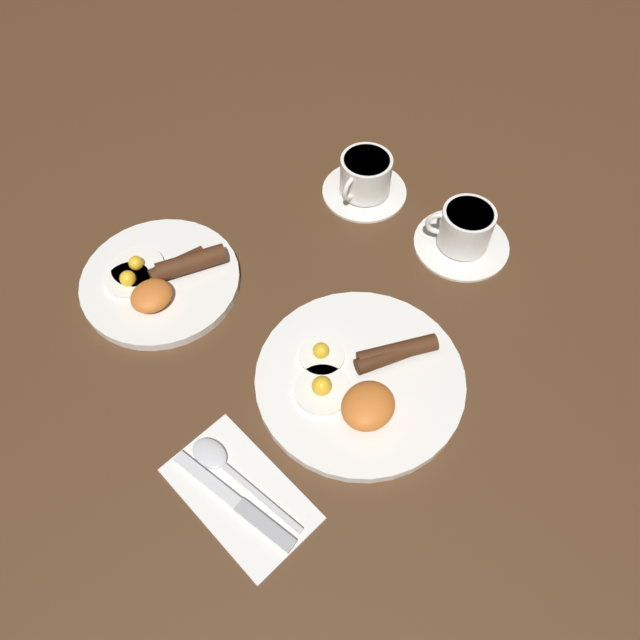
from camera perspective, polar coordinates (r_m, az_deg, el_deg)
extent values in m
plane|color=#4C301C|center=(0.87, 3.64, -5.67)|extent=(3.00, 3.00, 0.00)
cylinder|color=white|center=(0.86, 3.67, -5.44)|extent=(0.29, 0.29, 0.01)
cylinder|color=white|center=(0.84, 0.23, -6.41)|extent=(0.08, 0.08, 0.01)
sphere|color=yellow|center=(0.84, 0.15, -6.04)|extent=(0.03, 0.03, 0.03)
cylinder|color=white|center=(0.87, 0.17, -3.32)|extent=(0.06, 0.06, 0.01)
sphere|color=yellow|center=(0.86, 0.09, -2.82)|extent=(0.02, 0.02, 0.02)
ellipsoid|color=orange|center=(0.82, 4.42, -7.83)|extent=(0.08, 0.07, 0.03)
cylinder|color=#472614|center=(0.87, 7.09, -2.83)|extent=(0.11, 0.08, 0.02)
cylinder|color=#412311|center=(0.86, 6.10, -3.35)|extent=(0.09, 0.06, 0.02)
cylinder|color=white|center=(0.99, -14.37, 3.48)|extent=(0.24, 0.24, 0.01)
cylinder|color=white|center=(0.99, -17.10, 3.49)|extent=(0.07, 0.07, 0.01)
sphere|color=yellow|center=(0.98, -17.15, 3.64)|extent=(0.02, 0.02, 0.02)
cylinder|color=white|center=(1.00, -16.33, 4.69)|extent=(0.08, 0.08, 0.01)
sphere|color=yellow|center=(0.99, -16.47, 5.01)|extent=(0.02, 0.02, 0.02)
ellipsoid|color=orange|center=(0.94, -15.15, 2.16)|extent=(0.06, 0.06, 0.03)
cylinder|color=#472614|center=(0.97, -11.69, 5.16)|extent=(0.11, 0.07, 0.03)
cylinder|color=#452513|center=(0.97, -12.87, 4.91)|extent=(0.09, 0.05, 0.02)
cylinder|color=white|center=(1.03, 12.81, 6.86)|extent=(0.15, 0.15, 0.01)
cylinder|color=white|center=(1.00, 13.20, 8.24)|extent=(0.08, 0.08, 0.07)
cylinder|color=brown|center=(0.98, 13.55, 9.43)|extent=(0.07, 0.07, 0.00)
torus|color=white|center=(1.00, 10.89, 8.65)|extent=(0.03, 0.04, 0.04)
cylinder|color=white|center=(1.09, 4.08, 11.72)|extent=(0.14, 0.14, 0.01)
cylinder|color=white|center=(1.07, 4.20, 13.13)|extent=(0.09, 0.09, 0.06)
cylinder|color=brown|center=(1.04, 4.30, 14.33)|extent=(0.08, 0.08, 0.00)
torus|color=white|center=(1.04, 2.85, 11.97)|extent=(0.04, 0.01, 0.04)
cube|color=white|center=(0.81, -7.31, -15.44)|extent=(0.12, 0.20, 0.01)
cube|color=silver|center=(0.82, -10.26, -14.11)|extent=(0.02, 0.10, 0.00)
cube|color=#9E9EA3|center=(0.79, -5.04, -18.18)|extent=(0.02, 0.09, 0.01)
ellipsoid|color=silver|center=(0.83, -10.06, -11.91)|extent=(0.04, 0.05, 0.01)
cube|color=silver|center=(0.80, -5.36, -15.87)|extent=(0.01, 0.13, 0.00)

